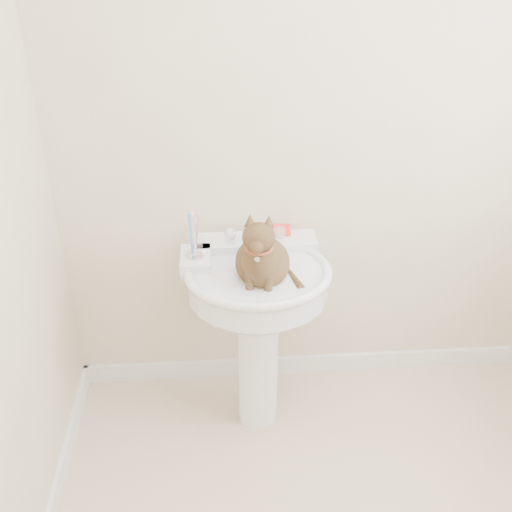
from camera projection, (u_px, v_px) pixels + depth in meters
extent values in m
cube|color=white|center=(313.00, 363.00, 2.92)|extent=(2.20, 0.02, 0.09)
cylinder|color=white|center=(258.00, 364.00, 2.52)|extent=(0.17, 0.17, 0.61)
cylinder|color=white|center=(258.00, 284.00, 2.32)|extent=(0.54, 0.54, 0.12)
ellipsoid|color=white|center=(258.00, 297.00, 2.35)|extent=(0.50, 0.43, 0.19)
torus|color=white|center=(258.00, 272.00, 2.29)|extent=(0.57, 0.57, 0.04)
cube|color=white|center=(255.00, 244.00, 2.45)|extent=(0.51, 0.14, 0.05)
cube|color=white|center=(196.00, 261.00, 2.34)|extent=(0.12, 0.18, 0.05)
cylinder|color=silver|center=(255.00, 239.00, 2.40)|extent=(0.05, 0.05, 0.05)
cylinder|color=silver|center=(256.00, 238.00, 2.34)|extent=(0.04, 0.04, 0.14)
sphere|color=white|center=(227.00, 233.00, 2.40)|extent=(0.06, 0.06, 0.06)
sphere|color=white|center=(282.00, 231.00, 2.41)|extent=(0.06, 0.06, 0.06)
cube|color=#FF241C|center=(279.00, 230.00, 2.47)|extent=(0.09, 0.06, 0.03)
cylinder|color=silver|center=(195.00, 256.00, 2.31)|extent=(0.07, 0.07, 0.01)
cylinder|color=white|center=(195.00, 246.00, 2.29)|extent=(0.06, 0.06, 0.09)
cylinder|color=#3293E0|center=(191.00, 234.00, 2.26)|extent=(0.01, 0.01, 0.17)
cylinder|color=white|center=(194.00, 234.00, 2.26)|extent=(0.01, 0.01, 0.17)
cylinder|color=#D3818B|center=(197.00, 234.00, 2.26)|extent=(0.01, 0.01, 0.17)
ellipsoid|color=brown|center=(261.00, 262.00, 2.24)|extent=(0.21, 0.24, 0.19)
ellipsoid|color=brown|center=(263.00, 260.00, 2.14)|extent=(0.13, 0.13, 0.17)
ellipsoid|color=brown|center=(264.00, 237.00, 2.06)|extent=(0.12, 0.10, 0.10)
cone|color=brown|center=(254.00, 221.00, 2.05)|extent=(0.04, 0.04, 0.05)
cone|color=brown|center=(273.00, 220.00, 2.05)|extent=(0.04, 0.04, 0.05)
cylinder|color=brown|center=(289.00, 273.00, 2.30)|extent=(0.03, 0.03, 0.22)
torus|color=brown|center=(264.00, 248.00, 2.10)|extent=(0.10, 0.10, 0.01)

